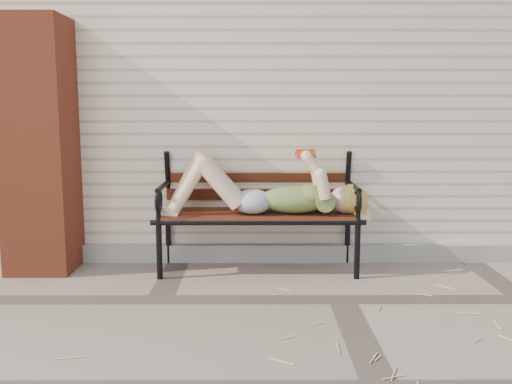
{
  "coord_description": "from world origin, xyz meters",
  "views": [
    {
      "loc": [
        -0.6,
        -3.75,
        1.32
      ],
      "look_at": [
        -0.59,
        0.55,
        0.66
      ],
      "focal_mm": 40.0,
      "sensor_mm": 36.0,
      "label": 1
    }
  ],
  "objects": [
    {
      "name": "reading_woman",
      "position": [
        -0.56,
        0.68,
        0.66
      ],
      "size": [
        1.62,
        0.37,
        0.51
      ],
      "color": "#093A44",
      "rests_on": "ground"
    },
    {
      "name": "brick_pillar",
      "position": [
        -2.3,
        0.75,
        1.0
      ],
      "size": [
        0.5,
        0.5,
        2.0
      ],
      "primitive_type": "cube",
      "color": "#963B22",
      "rests_on": "ground"
    },
    {
      "name": "garden_bench",
      "position": [
        -0.57,
        0.82,
        0.62
      ],
      "size": [
        1.72,
        0.68,
        1.11
      ],
      "color": "black",
      "rests_on": "ground"
    },
    {
      "name": "ground",
      "position": [
        0.0,
        0.0,
        0.0
      ],
      "size": [
        80.0,
        80.0,
        0.0
      ],
      "primitive_type": "plane",
      "color": "gray",
      "rests_on": "ground"
    },
    {
      "name": "house_wall",
      "position": [
        0.0,
        3.0,
        1.5
      ],
      "size": [
        8.0,
        4.0,
        3.0
      ],
      "primitive_type": "cube",
      "color": "beige",
      "rests_on": "ground"
    },
    {
      "name": "foundation_strip",
      "position": [
        0.0,
        0.97,
        0.07
      ],
      "size": [
        8.0,
        0.1,
        0.15
      ],
      "primitive_type": "cube",
      "color": "gray",
      "rests_on": "ground"
    },
    {
      "name": "straw_scatter",
      "position": [
        -0.61,
        -0.58,
        0.01
      ],
      "size": [
        2.78,
        1.63,
        0.01
      ],
      "color": "#E4D66F",
      "rests_on": "ground"
    }
  ]
}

